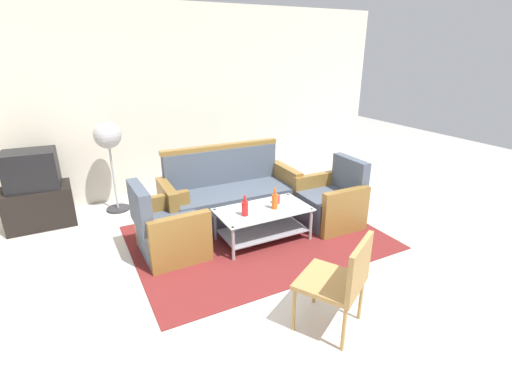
{
  "coord_description": "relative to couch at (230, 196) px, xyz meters",
  "views": [
    {
      "loc": [
        -2.01,
        -2.65,
        2.19
      ],
      "look_at": [
        -0.19,
        0.82,
        0.65
      ],
      "focal_mm": 26.01,
      "sensor_mm": 36.0,
      "label": 1
    }
  ],
  "objects": [
    {
      "name": "ground_plane",
      "position": [
        0.18,
        -1.6,
        -0.32
      ],
      "size": [
        14.0,
        14.0,
        0.0
      ],
      "primitive_type": "plane",
      "color": "beige"
    },
    {
      "name": "wall_back",
      "position": [
        0.18,
        1.46,
        1.08
      ],
      "size": [
        6.52,
        0.12,
        2.8
      ],
      "color": "silver",
      "rests_on": "ground"
    },
    {
      "name": "rug",
      "position": [
        0.06,
        -0.68,
        -0.31
      ],
      "size": [
        2.92,
        2.14,
        0.01
      ],
      "primitive_type": "cube",
      "color": "maroon",
      "rests_on": "ground"
    },
    {
      "name": "couch",
      "position": [
        0.0,
        0.0,
        0.0
      ],
      "size": [
        1.82,
        0.79,
        0.96
      ],
      "rotation": [
        0.0,
        0.0,
        3.11
      ],
      "color": "#4C5666",
      "rests_on": "rug"
    },
    {
      "name": "armchair_left",
      "position": [
        -0.99,
        -0.55,
        -0.03
      ],
      "size": [
        0.72,
        0.78,
        0.85
      ],
      "rotation": [
        0.0,
        0.0,
        -1.54
      ],
      "color": "#4C5666",
      "rests_on": "rug"
    },
    {
      "name": "armchair_right",
      "position": [
        1.11,
        -0.76,
        -0.03
      ],
      "size": [
        0.71,
        0.77,
        0.85
      ],
      "rotation": [
        0.0,
        0.0,
        1.55
      ],
      "color": "#4C5666",
      "rests_on": "rug"
    },
    {
      "name": "coffee_table",
      "position": [
        0.09,
        -0.76,
        -0.04
      ],
      "size": [
        1.1,
        0.6,
        0.4
      ],
      "color": "silver",
      "rests_on": "rug"
    },
    {
      "name": "bottle_red",
      "position": [
        -0.17,
        -0.82,
        0.19
      ],
      "size": [
        0.08,
        0.08,
        0.24
      ],
      "color": "red",
      "rests_on": "coffee_table"
    },
    {
      "name": "bottle_orange",
      "position": [
        0.22,
        -0.81,
        0.19
      ],
      "size": [
        0.07,
        0.07,
        0.26
      ],
      "color": "#D85919",
      "rests_on": "coffee_table"
    },
    {
      "name": "cup",
      "position": [
        0.33,
        -0.68,
        0.14
      ],
      "size": [
        0.08,
        0.08,
        0.1
      ],
      "primitive_type": "cylinder",
      "color": "red",
      "rests_on": "coffee_table"
    },
    {
      "name": "tv_stand",
      "position": [
        -2.27,
        0.95,
        -0.06
      ],
      "size": [
        0.8,
        0.5,
        0.52
      ],
      "primitive_type": "cube",
      "color": "black",
      "rests_on": "ground"
    },
    {
      "name": "television",
      "position": [
        -2.27,
        0.96,
        0.44
      ],
      "size": [
        0.63,
        0.49,
        0.48
      ],
      "rotation": [
        0.0,
        0.0,
        3.07
      ],
      "color": "black",
      "rests_on": "tv_stand"
    },
    {
      "name": "pedestal_fan",
      "position": [
        -1.32,
        1.0,
        0.7
      ],
      "size": [
        0.36,
        0.36,
        1.27
      ],
      "color": "#2D2D33",
      "rests_on": "ground"
    },
    {
      "name": "wicker_chair",
      "position": [
        -0.09,
        -2.38,
        0.18
      ],
      "size": [
        0.66,
        0.66,
        0.84
      ],
      "rotation": [
        0.0,
        0.0,
        0.53
      ],
      "color": "#AD844C",
      "rests_on": "ground"
    }
  ]
}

